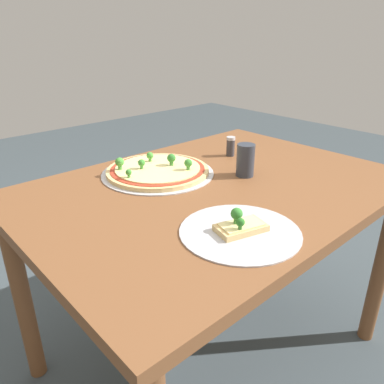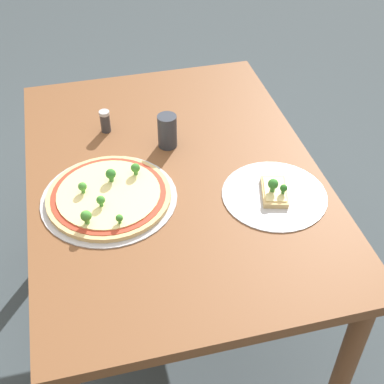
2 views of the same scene
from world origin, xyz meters
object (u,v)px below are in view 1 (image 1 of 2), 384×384
Objects in this scene: dining_table at (215,210)px; pizza_tray_slice at (240,229)px; pizza_tray_whole at (158,170)px; drinking_cup at (245,160)px; condiment_shaker at (231,146)px.

pizza_tray_slice reaches higher than dining_table.
pizza_tray_whole is 0.31m from drinking_cup.
pizza_tray_slice is (-0.18, -0.26, 0.10)m from dining_table.
dining_table is at bearing -69.33° from pizza_tray_whole.
dining_table is at bearing 175.31° from drinking_cup.
pizza_tray_slice is 3.96× the size of condiment_shaker.
condiment_shaker reaches higher than dining_table.
pizza_tray_whole is at bearing 174.25° from condiment_shaker.
condiment_shaker reaches higher than pizza_tray_slice.
drinking_cup is at bearing 38.72° from pizza_tray_slice.
drinking_cup is (0.32, 0.25, 0.05)m from pizza_tray_slice.
pizza_tray_slice is 0.63m from condiment_shaker.
drinking_cup is (0.21, -0.22, 0.04)m from pizza_tray_whole.
drinking_cup reaches higher than pizza_tray_whole.
dining_table is at bearing 55.68° from pizza_tray_slice.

